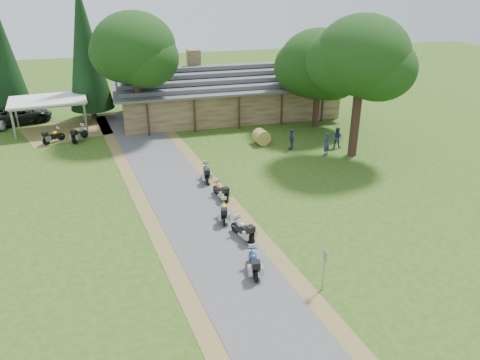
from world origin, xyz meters
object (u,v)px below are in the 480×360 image
object	(u,v)px
car_dark_suv	(18,111)
motorcycle_row_b	(243,228)
motorcycle_row_a	(254,261)
motorcycle_row_d	(221,190)
hay_bale	(261,137)
carport	(50,114)
motorcycle_row_e	(206,172)
motorcycle_carport_b	(79,133)
lodge	(227,90)
motorcycle_row_c	(224,210)
motorcycle_carport_a	(53,135)

from	to	relation	value
car_dark_suv	motorcycle_row_b	bearing A→B (deg)	-166.98
motorcycle_row_a	motorcycle_row_d	bearing A→B (deg)	6.10
motorcycle_row_b	hay_bale	distance (m)	14.65
car_dark_suv	carport	bearing A→B (deg)	-149.40
motorcycle_row_b	hay_bale	bearing A→B (deg)	-42.38
motorcycle_row_e	motorcycle_carport_b	size ratio (longest dim) A/B	0.93
motorcycle_row_e	hay_bale	world-z (taller)	motorcycle_row_e
car_dark_suv	motorcycle_row_e	size ratio (longest dim) A/B	3.39
lodge	car_dark_suv	world-z (taller)	lodge
motorcycle_row_c	lodge	bearing A→B (deg)	-1.85
car_dark_suv	motorcycle_carport_b	size ratio (longest dim) A/B	3.15
motorcycle_row_d	motorcycle_row_a	bearing A→B (deg)	162.56
motorcycle_row_a	motorcycle_row_b	distance (m)	3.11
carport	motorcycle_row_e	bearing A→B (deg)	-57.57
lodge	motorcycle_row_d	size ratio (longest dim) A/B	12.90
lodge	motorcycle_carport_b	distance (m)	14.47
motorcycle_row_d	motorcycle_row_b	bearing A→B (deg)	165.11
motorcycle_row_b	car_dark_suv	bearing A→B (deg)	9.53
motorcycle_row_b	hay_bale	size ratio (longest dim) A/B	1.43
lodge	motorcycle_row_c	size ratio (longest dim) A/B	12.17
motorcycle_row_a	hay_bale	size ratio (longest dim) A/B	1.47
motorcycle_carport_a	motorcycle_carport_b	size ratio (longest dim) A/B	0.92
motorcycle_row_e	motorcycle_carport_a	bearing A→B (deg)	51.30
motorcycle_row_b	motorcycle_carport_b	bearing A→B (deg)	5.38
motorcycle_row_a	motorcycle_carport_a	size ratio (longest dim) A/B	1.01
lodge	motorcycle_row_a	size ratio (longest dim) A/B	11.82
lodge	hay_bale	world-z (taller)	lodge
motorcycle_row_c	motorcycle_carport_b	xyz separation A→B (m)	(-8.70, 15.98, 0.07)
lodge	motorcycle_row_b	distance (m)	23.06
motorcycle_carport_b	hay_bale	size ratio (longest dim) A/B	1.58
carport	motorcycle_row_c	world-z (taller)	carport
motorcycle_row_a	motorcycle_carport_a	bearing A→B (deg)	34.53
motorcycle_row_d	motorcycle_row_e	distance (m)	2.91
motorcycle_row_b	motorcycle_row_c	distance (m)	2.31
lodge	motorcycle_carport_a	world-z (taller)	lodge
lodge	carport	xyz separation A→B (m)	(-16.28, -0.50, -1.06)
car_dark_suv	motorcycle_carport_b	distance (m)	8.60
motorcycle_row_d	carport	bearing A→B (deg)	18.18
motorcycle_row_e	motorcycle_carport_b	world-z (taller)	motorcycle_carport_b
carport	car_dark_suv	distance (m)	4.07
motorcycle_carport_a	motorcycle_row_b	bearing A→B (deg)	-96.53
motorcycle_row_a	motorcycle_row_d	distance (m)	8.05
motorcycle_row_a	hay_bale	distance (m)	17.66
lodge	motorcycle_row_e	size ratio (longest dim) A/B	11.80
car_dark_suv	motorcycle_carport_a	bearing A→B (deg)	-168.90
motorcycle_row_b	motorcycle_carport_a	distance (m)	21.57
carport	motorcycle_row_d	xyz separation A→B (m)	(11.68, -17.08, -0.82)
carport	motorcycle_carport_b	xyz separation A→B (m)	(2.58, -3.80, -0.72)
motorcycle_row_b	motorcycle_row_e	xyz separation A→B (m)	(-0.48, 7.84, 0.02)
motorcycle_row_b	lodge	bearing A→B (deg)	-32.68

